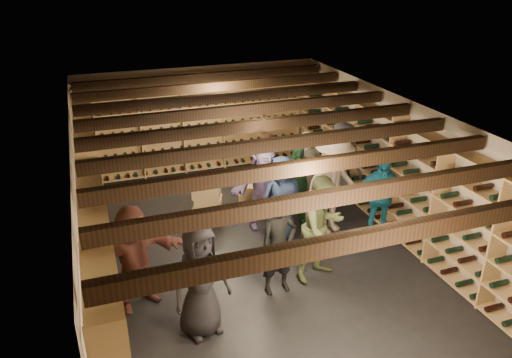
{
  "coord_description": "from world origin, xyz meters",
  "views": [
    {
      "loc": [
        -2.48,
        -6.91,
        4.65
      ],
      "look_at": [
        0.02,
        0.2,
        1.26
      ],
      "focal_mm": 35.0,
      "sensor_mm": 36.0,
      "label": 1
    }
  ],
  "objects_px": {
    "person_7": "(308,172)",
    "person_12": "(341,164)",
    "crate_stack_left": "(207,201)",
    "crate_loose": "(268,199)",
    "person_11": "(264,185)",
    "person_0": "(200,280)",
    "person_2": "(323,228)",
    "crate_stack_right": "(252,196)",
    "person_8": "(270,174)",
    "person_1": "(278,246)",
    "person_4": "(380,197)",
    "person_10": "(296,183)",
    "person_3": "(333,185)",
    "person_5": "(135,257)",
    "person_6": "(282,198)"
  },
  "relations": [
    {
      "from": "person_5",
      "to": "person_7",
      "type": "distance_m",
      "value": 4.04
    },
    {
      "from": "person_0",
      "to": "person_12",
      "type": "relative_size",
      "value": 0.95
    },
    {
      "from": "crate_stack_right",
      "to": "person_7",
      "type": "distance_m",
      "value": 1.23
    },
    {
      "from": "person_7",
      "to": "person_12",
      "type": "relative_size",
      "value": 0.94
    },
    {
      "from": "crate_stack_right",
      "to": "person_11",
      "type": "xyz_separation_m",
      "value": [
        -0.02,
        -0.73,
        0.56
      ]
    },
    {
      "from": "crate_stack_left",
      "to": "crate_stack_right",
      "type": "xyz_separation_m",
      "value": [
        0.98,
        0.26,
        -0.17
      ]
    },
    {
      "from": "person_2",
      "to": "crate_stack_right",
      "type": "bearing_deg",
      "value": 77.14
    },
    {
      "from": "crate_loose",
      "to": "person_10",
      "type": "xyz_separation_m",
      "value": [
        0.23,
        -0.87,
        0.71
      ]
    },
    {
      "from": "crate_stack_right",
      "to": "person_12",
      "type": "relative_size",
      "value": 0.34
    },
    {
      "from": "person_2",
      "to": "person_8",
      "type": "relative_size",
      "value": 1.06
    },
    {
      "from": "person_12",
      "to": "person_5",
      "type": "bearing_deg",
      "value": -152.94
    },
    {
      "from": "crate_stack_right",
      "to": "crate_loose",
      "type": "bearing_deg",
      "value": 12.61
    },
    {
      "from": "person_3",
      "to": "person_12",
      "type": "relative_size",
      "value": 1.09
    },
    {
      "from": "person_3",
      "to": "person_8",
      "type": "relative_size",
      "value": 1.16
    },
    {
      "from": "person_5",
      "to": "person_6",
      "type": "xyz_separation_m",
      "value": [
        2.66,
        1.07,
        -0.02
      ]
    },
    {
      "from": "person_7",
      "to": "person_0",
      "type": "bearing_deg",
      "value": -143.02
    },
    {
      "from": "person_12",
      "to": "person_4",
      "type": "bearing_deg",
      "value": -87.53
    },
    {
      "from": "crate_stack_left",
      "to": "crate_stack_right",
      "type": "height_order",
      "value": "crate_stack_left"
    },
    {
      "from": "person_0",
      "to": "person_1",
      "type": "relative_size",
      "value": 1.05
    },
    {
      "from": "person_1",
      "to": "person_0",
      "type": "bearing_deg",
      "value": -164.19
    },
    {
      "from": "person_7",
      "to": "person_10",
      "type": "xyz_separation_m",
      "value": [
        -0.41,
        -0.36,
        -0.01
      ]
    },
    {
      "from": "crate_loose",
      "to": "person_7",
      "type": "bearing_deg",
      "value": -37.81
    },
    {
      "from": "crate_loose",
      "to": "person_10",
      "type": "height_order",
      "value": "person_10"
    },
    {
      "from": "person_12",
      "to": "crate_stack_right",
      "type": "bearing_deg",
      "value": 170.73
    },
    {
      "from": "crate_loose",
      "to": "person_4",
      "type": "height_order",
      "value": "person_4"
    },
    {
      "from": "person_0",
      "to": "person_7",
      "type": "distance_m",
      "value": 3.95
    },
    {
      "from": "crate_stack_left",
      "to": "crate_loose",
      "type": "distance_m",
      "value": 1.43
    },
    {
      "from": "person_3",
      "to": "person_11",
      "type": "distance_m",
      "value": 1.24
    },
    {
      "from": "crate_stack_right",
      "to": "person_11",
      "type": "bearing_deg",
      "value": -91.35
    },
    {
      "from": "person_0",
      "to": "person_6",
      "type": "xyz_separation_m",
      "value": [
        1.92,
        1.93,
        -0.04
      ]
    },
    {
      "from": "person_8",
      "to": "person_7",
      "type": "bearing_deg",
      "value": -33.0
    },
    {
      "from": "crate_loose",
      "to": "person_2",
      "type": "height_order",
      "value": "person_2"
    },
    {
      "from": "crate_stack_left",
      "to": "person_10",
      "type": "relative_size",
      "value": 0.53
    },
    {
      "from": "crate_loose",
      "to": "person_5",
      "type": "height_order",
      "value": "person_5"
    },
    {
      "from": "crate_stack_right",
      "to": "person_6",
      "type": "height_order",
      "value": "person_6"
    },
    {
      "from": "person_3",
      "to": "person_2",
      "type": "bearing_deg",
      "value": -137.13
    },
    {
      "from": "crate_stack_left",
      "to": "person_5",
      "type": "bearing_deg",
      "value": -126.92
    },
    {
      "from": "person_1",
      "to": "crate_stack_right",
      "type": "bearing_deg",
      "value": 73.78
    },
    {
      "from": "person_0",
      "to": "crate_stack_right",
      "type": "bearing_deg",
      "value": 46.11
    },
    {
      "from": "person_10",
      "to": "person_8",
      "type": "bearing_deg",
      "value": 134.81
    },
    {
      "from": "person_0",
      "to": "crate_stack_left",
      "type": "bearing_deg",
      "value": 59.9
    },
    {
      "from": "crate_loose",
      "to": "person_5",
      "type": "distance_m",
      "value": 3.85
    },
    {
      "from": "person_1",
      "to": "person_3",
      "type": "distance_m",
      "value": 2.08
    },
    {
      "from": "person_1",
      "to": "person_5",
      "type": "bearing_deg",
      "value": 164.47
    },
    {
      "from": "person_1",
      "to": "person_2",
      "type": "xyz_separation_m",
      "value": [
        0.78,
        0.14,
        0.07
      ]
    },
    {
      "from": "person_2",
      "to": "person_10",
      "type": "relative_size",
      "value": 1.07
    },
    {
      "from": "person_2",
      "to": "person_12",
      "type": "relative_size",
      "value": 0.99
    },
    {
      "from": "person_11",
      "to": "person_0",
      "type": "bearing_deg",
      "value": -136.82
    },
    {
      "from": "person_8",
      "to": "person_4",
      "type": "bearing_deg",
      "value": -66.52
    },
    {
      "from": "person_2",
      "to": "person_5",
      "type": "distance_m",
      "value": 2.81
    }
  ]
}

